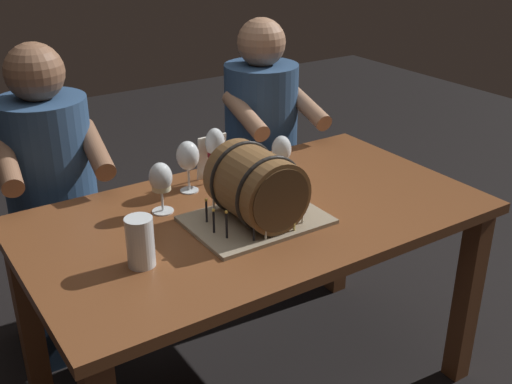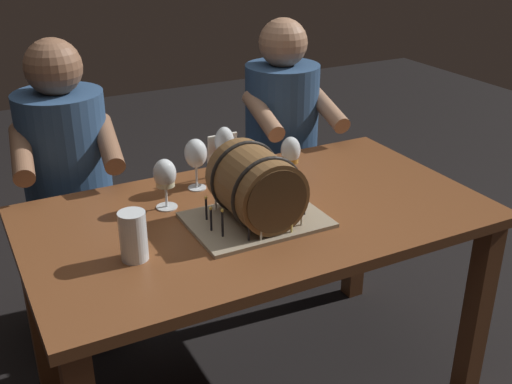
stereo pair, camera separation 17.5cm
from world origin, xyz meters
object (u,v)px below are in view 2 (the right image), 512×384
Objects in this scene: wine_glass_white at (165,176)px; beer_pint at (133,238)px; person_seated_right at (281,169)px; barrel_cake at (256,189)px; dining_table at (258,240)px; wine_glass_empty at (196,154)px; menu_card at (222,155)px; person_seated_left at (73,210)px; wine_glass_amber at (291,153)px; wine_glass_red at (225,144)px.

beer_pint is at bearing -125.66° from wine_glass_white.
barrel_cake is at bearing -124.97° from person_seated_right.
wine_glass_empty is at bearing 112.03° from dining_table.
dining_table is 0.80m from person_seated_right.
menu_card is at bearing 86.24° from dining_table.
dining_table is 0.36m from menu_card.
wine_glass_white is at bearing -66.51° from person_seated_left.
dining_table is 0.23m from barrel_cake.
wine_glass_empty is at bearing 160.57° from wine_glass_amber.
person_seated_right is at bearing 54.73° from dining_table.
person_seated_left reaches higher than wine_glass_red.
dining_table is 0.36m from wine_glass_red.
dining_table is at bearing -54.68° from person_seated_left.
person_seated_right reaches higher than dining_table.
person_seated_left is (-0.36, 0.39, -0.30)m from wine_glass_empty.
barrel_cake is 2.47× the size of wine_glass_white.
wine_glass_white is 0.45m from wine_glass_amber.
barrel_cake is 2.07× the size of wine_glass_red.
person_seated_left is at bearing 113.49° from wine_glass_white.
beer_pint is 0.12× the size of person_seated_right.
menu_card is at bearing 137.75° from wine_glass_amber.
person_seated_right is (0.70, 0.49, -0.29)m from wine_glass_white.
barrel_cake reaches higher than dining_table.
wine_glass_amber is 1.20× the size of beer_pint.
person_seated_left is at bearing 132.09° from wine_glass_empty.
beer_pint is at bearing -166.59° from dining_table.
wine_glass_empty is 1.12× the size of menu_card.
dining_table is 8.76× the size of wine_glass_white.
wine_glass_white is 0.14× the size of person_seated_right.
menu_card is (-0.18, 0.17, -0.03)m from wine_glass_amber.
wine_glass_amber is at bearing -37.19° from person_seated_left.
wine_glass_empty is (-0.10, 0.25, 0.23)m from dining_table.
barrel_cake is at bearing -139.48° from wine_glass_amber.
wine_glass_red is 0.59m from beer_pint.
menu_card is at bearing -35.06° from person_seated_left.
barrel_cake is 2.42× the size of wine_glass_amber.
wine_glass_amber is 0.63m from person_seated_right.
dining_table is at bearing -144.53° from wine_glass_amber.
wine_glass_amber reaches higher than beer_pint.
person_seated_right is (0.46, 0.65, -0.08)m from dining_table.
wine_glass_empty is at bearing -171.91° from wine_glass_red.
dining_table is 8.14× the size of wine_glass_empty.
dining_table is at bearing -92.63° from wine_glass_red.
barrel_cake is 0.34× the size of person_seated_right.
person_seated_right reaches higher than menu_card.
person_seated_right is (0.92, -0.00, -0.01)m from person_seated_left.
barrel_cake is 0.32m from wine_glass_empty.
wine_glass_white is (-0.21, 0.22, -0.00)m from barrel_cake.
person_seated_left reaches higher than beer_pint.
wine_glass_amber is (0.31, -0.11, -0.01)m from wine_glass_empty.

